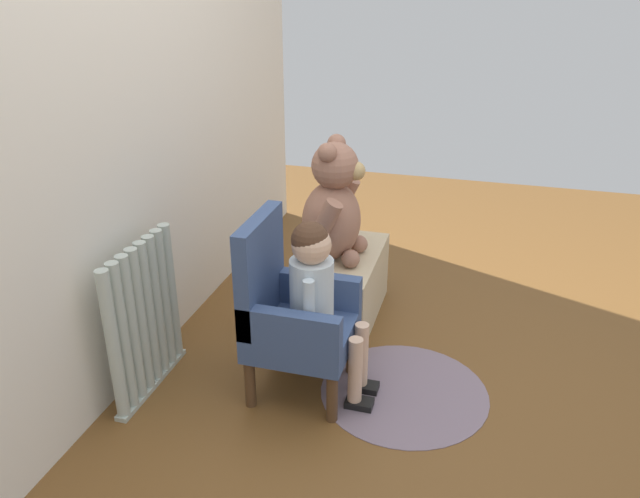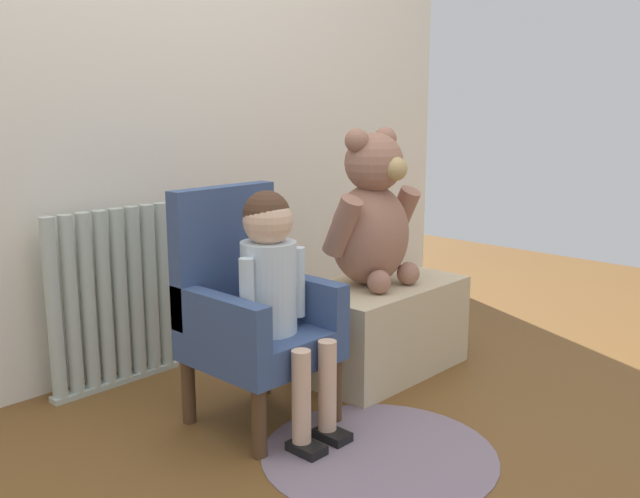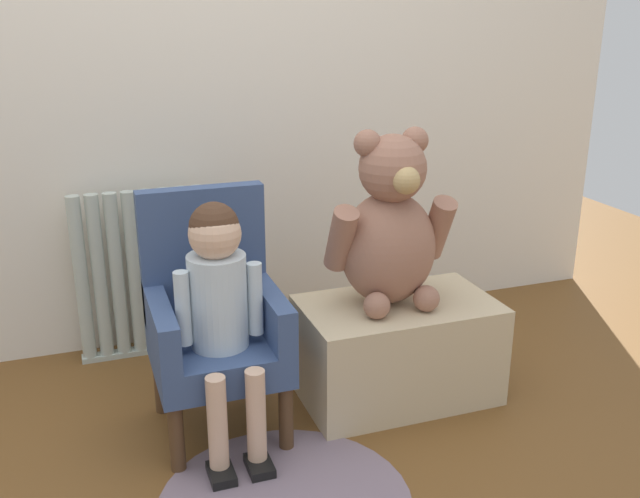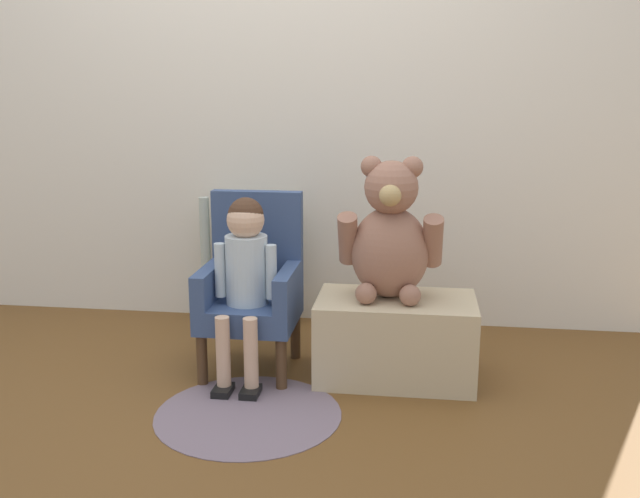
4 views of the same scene
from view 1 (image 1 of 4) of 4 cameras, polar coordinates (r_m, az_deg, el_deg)
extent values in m
plane|color=brown|center=(2.57, 7.51, -14.13)|extent=(6.00, 6.00, 0.00)
cube|color=silver|center=(2.46, -19.06, 14.02)|extent=(3.80, 0.05, 2.40)
cylinder|color=#AEBBB1|center=(2.42, -18.38, -8.40)|extent=(0.05, 0.05, 0.62)
cylinder|color=#AEBBB1|center=(2.46, -17.60, -7.68)|extent=(0.05, 0.05, 0.62)
cylinder|color=#AEBBB1|center=(2.51, -16.85, -6.97)|extent=(0.05, 0.05, 0.62)
cylinder|color=#AEBBB1|center=(2.55, -16.13, -6.30)|extent=(0.05, 0.05, 0.62)
cylinder|color=#AEBBB1|center=(2.60, -15.44, -5.64)|extent=(0.05, 0.05, 0.62)
cylinder|color=#AEBBB1|center=(2.64, -14.77, -5.00)|extent=(0.05, 0.05, 0.62)
cylinder|color=#AEBBB1|center=(2.69, -14.12, -4.39)|extent=(0.05, 0.05, 0.62)
cylinder|color=#AEBBB1|center=(2.74, -13.50, -3.79)|extent=(0.05, 0.05, 0.62)
cube|color=#AEBBB1|center=(2.74, -15.02, -11.70)|extent=(0.50, 0.05, 0.02)
cube|color=#374B76|center=(2.50, -1.63, -7.80)|extent=(0.39, 0.40, 0.10)
cube|color=#374B76|center=(2.42, -5.51, -1.87)|extent=(0.39, 0.06, 0.43)
cube|color=#374B76|center=(2.30, -2.88, -7.35)|extent=(0.06, 0.40, 0.14)
cube|color=#374B76|center=(2.57, -0.57, -3.67)|extent=(0.06, 0.40, 0.14)
cylinder|color=#4C331E|center=(2.42, 1.11, -13.43)|extent=(0.04, 0.04, 0.21)
cylinder|color=#4C331E|center=(2.68, 2.90, -9.33)|extent=(0.04, 0.04, 0.21)
cylinder|color=#4C331E|center=(2.51, -6.42, -12.08)|extent=(0.04, 0.04, 0.21)
cylinder|color=#4C331E|center=(2.75, -3.91, -8.27)|extent=(0.04, 0.04, 0.21)
cylinder|color=silver|center=(2.39, -0.76, -4.09)|extent=(0.17, 0.17, 0.28)
sphere|color=#D8AD8E|center=(2.30, -0.79, 0.38)|extent=(0.15, 0.15, 0.15)
sphere|color=#472D1E|center=(2.29, -0.91, 0.82)|extent=(0.14, 0.14, 0.14)
cylinder|color=#D8AD8E|center=(2.45, 3.24, -11.00)|extent=(0.06, 0.06, 0.28)
cube|color=black|center=(2.54, 3.60, -13.90)|extent=(0.07, 0.11, 0.03)
cylinder|color=#D8AD8E|center=(2.54, 3.80, -9.61)|extent=(0.06, 0.06, 0.28)
cube|color=black|center=(2.63, 4.14, -12.46)|extent=(0.07, 0.11, 0.03)
cylinder|color=silver|center=(2.30, -1.03, -5.35)|extent=(0.04, 0.04, 0.22)
cylinder|color=silver|center=(2.48, 0.37, -3.03)|extent=(0.04, 0.04, 0.22)
cube|color=#C4B08B|center=(3.05, 1.69, -3.39)|extent=(0.64, 0.38, 0.34)
ellipsoid|color=#986854|center=(2.88, 1.06, 2.62)|extent=(0.31, 0.27, 0.37)
sphere|color=#986854|center=(2.79, 1.38, 7.62)|extent=(0.21, 0.21, 0.21)
sphere|color=tan|center=(2.77, 3.30, 7.14)|extent=(0.08, 0.08, 0.08)
sphere|color=#986854|center=(2.69, 0.67, 8.80)|extent=(0.08, 0.08, 0.08)
sphere|color=#986854|center=(2.84, 1.53, 9.63)|extent=(0.08, 0.08, 0.08)
cylinder|color=#986854|center=(2.70, 0.44, 2.40)|extent=(0.08, 0.16, 0.23)
cylinder|color=#986854|center=(3.01, 2.15, 4.71)|extent=(0.08, 0.16, 0.23)
sphere|color=#986854|center=(2.83, 2.82, -0.89)|extent=(0.08, 0.08, 0.08)
sphere|color=#986854|center=(2.98, 3.58, 0.46)|extent=(0.08, 0.08, 0.08)
cylinder|color=slate|center=(2.64, 7.70, -12.80)|extent=(0.68, 0.68, 0.01)
camera|label=2|loc=(1.25, 63.20, -18.56)|focal=40.00mm
camera|label=3|loc=(2.12, 53.09, 5.61)|focal=40.00mm
camera|label=4|loc=(3.43, 54.18, 7.60)|focal=40.00mm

